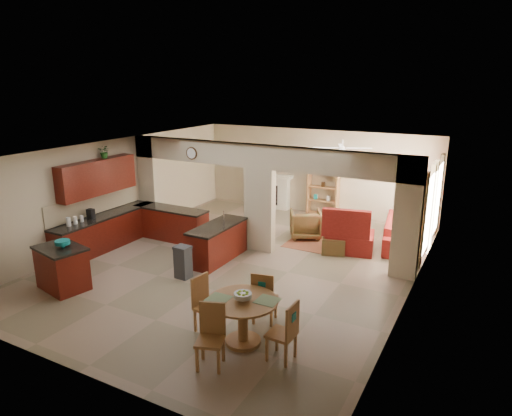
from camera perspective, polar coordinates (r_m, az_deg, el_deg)
The scene contains 39 objects.
floor at distance 11.39m, azimuth -1.92°, elevation -6.79°, with size 10.00×10.00×0.00m, color gray.
ceiling at distance 10.63m, azimuth -2.05°, elevation 7.28°, with size 10.00×10.00×0.00m, color white.
wall_back at distance 15.34m, azimuth 7.46°, elevation 4.50°, with size 8.00×8.00×0.00m, color tan.
wall_front at distance 7.32m, azimuth -22.31°, elevation -9.45°, with size 8.00×8.00×0.00m, color tan.
wall_left at distance 13.33m, azimuth -17.04°, elevation 2.22°, with size 10.00×10.00×0.00m, color tan.
wall_right at distance 9.64m, azimuth 19.08°, elevation -3.06°, with size 10.00×10.00×0.00m, color tan.
partition_left_pier at distance 13.84m, azimuth -13.25°, elevation 2.98°, with size 0.60×0.25×2.80m, color tan.
partition_center_pier at distance 11.85m, azimuth 0.46°, elevation -0.23°, with size 0.80×0.25×2.20m, color tan.
partition_right_pier at distance 10.63m, azimuth 18.40°, elevation -1.27°, with size 0.60×0.25×2.80m, color tan.
partition_header at distance 11.54m, azimuth 0.47°, elevation 6.47°, with size 8.00×0.25×0.60m, color tan.
kitchen_counter at distance 12.91m, azimuth -15.14°, elevation -2.39°, with size 2.52×3.29×1.48m.
upper_cabinets at distance 12.56m, azimuth -19.20°, elevation 3.66°, with size 0.35×2.40×0.90m, color #3F0C07.
peninsula at distance 11.43m, azimuth -4.83°, elevation -4.30°, with size 0.70×1.85×0.91m.
wall_clock at distance 12.47m, azimuth -8.07°, elevation 6.78°, with size 0.34×0.34×0.03m, color #482E18.
rug at distance 12.68m, azimuth 7.60°, elevation -4.48°, with size 1.60×1.30×0.01m, color #975237.
fireplace at distance 15.98m, azimuth 1.78°, elevation 2.20°, with size 1.60×0.35×1.20m.
shelving_unit at distance 15.16m, azimuth 8.38°, elevation 2.40°, with size 1.00×0.32×1.80m, color #9B6435.
window_a at distance 11.89m, azimuth 20.73°, elevation -0.72°, with size 0.02×0.90×1.90m, color white.
window_b at distance 13.53m, azimuth 21.75°, elevation 1.09°, with size 0.02×0.90×1.90m, color white.
glazed_door at distance 12.74m, azimuth 21.20°, elevation -0.41°, with size 0.02×0.70×2.10m, color white.
drape_a_left at distance 11.32m, azimuth 20.10°, elevation -1.47°, with size 0.10×0.28×2.30m, color #421E1A.
drape_a_right at distance 12.47m, azimuth 20.94°, elevation -0.00°, with size 0.10×0.28×2.30m, color #421E1A.
drape_b_left at distance 12.95m, azimuth 21.24°, elevation 0.53°, with size 0.10×0.28×2.30m, color #421E1A.
drape_b_right at distance 14.11m, azimuth 21.89°, elevation 1.66°, with size 0.10×0.28×2.30m, color #421E1A.
ceiling_fan at distance 12.79m, azimuth 10.73°, elevation 7.39°, with size 1.00×1.00×0.10m, color white.
kitchen_island at distance 10.70m, azimuth -23.06°, elevation -6.90°, with size 1.23×0.99×0.95m.
teal_bowl at distance 10.51m, azimuth -23.02°, elevation -4.13°, with size 0.31×0.31×0.15m, color #127F80.
trash_can at distance 10.55m, azimuth -9.11°, elevation -6.84°, with size 0.33×0.28×0.70m, color #2F2F32.
dining_table at distance 7.92m, azimuth -1.64°, elevation -13.20°, with size 1.20×1.20×0.82m.
fruit_bowl at distance 7.72m, azimuth -1.66°, elevation -10.98°, with size 0.30×0.30×0.16m, color #82B526.
sofa at distance 13.05m, azimuth 18.02°, elevation -2.89°, with size 0.97×2.49×0.73m, color maroon.
chaise at distance 12.32m, azimuth 11.62°, elevation -4.12°, with size 1.22×1.00×0.49m, color maroon.
armchair at distance 13.08m, azimuth 6.21°, elevation -2.00°, with size 0.84×0.87×0.79m, color maroon.
ottoman at distance 12.10m, azimuth 9.67°, elevation -4.54°, with size 0.59×0.59×0.43m, color maroon.
plant at distance 12.67m, azimuth -18.40°, elevation 6.69°, with size 0.31×0.27×0.34m, color #1A5316.
chair_north at distance 8.49m, azimuth 0.96°, elevation -10.93°, with size 0.50×0.50×1.02m.
chair_east at distance 7.48m, azimuth 3.81°, elevation -14.96°, with size 0.44×0.44×1.02m.
chair_south at distance 7.43m, azimuth -5.62°, elevation -15.21°, with size 0.54×0.54×1.02m.
chair_west at distance 8.36m, azimuth -6.44°, elevation -11.49°, with size 0.48×0.48×1.02m.
Camera 1 is at (5.30, -9.08, 4.38)m, focal length 32.00 mm.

